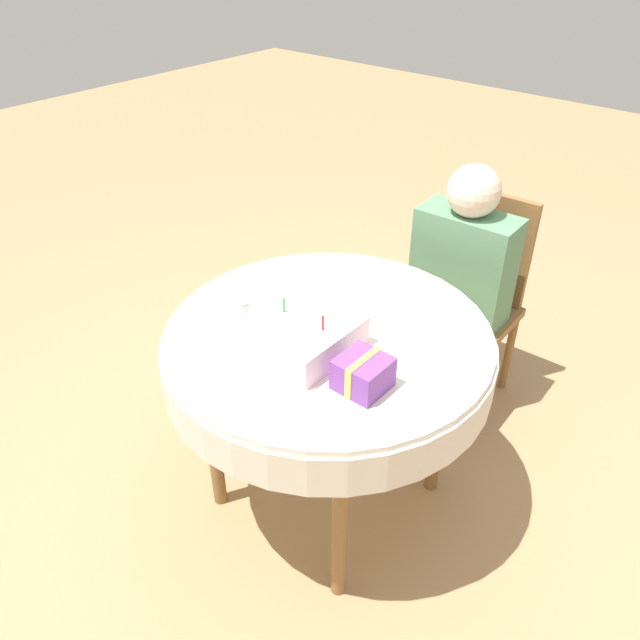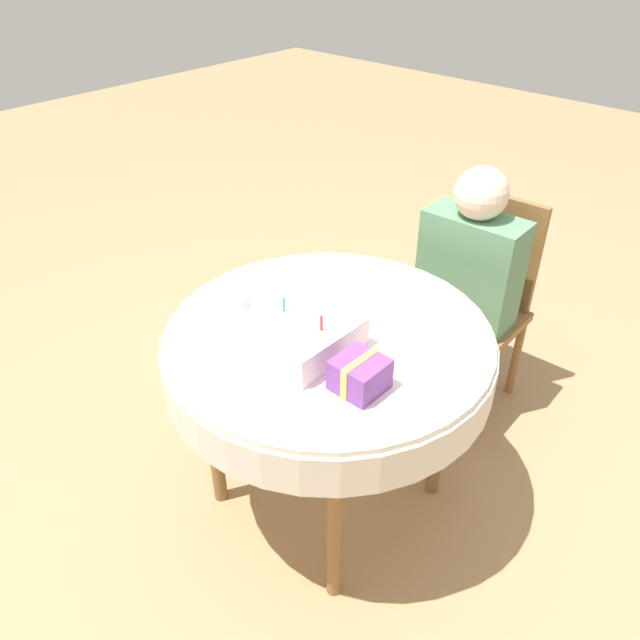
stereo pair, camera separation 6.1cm
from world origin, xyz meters
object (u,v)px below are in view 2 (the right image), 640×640
(person, at_px, (467,272))
(gift_box, at_px, (360,374))
(birthday_cake, at_px, (301,333))
(chair, at_px, (473,299))
(drinking_glass, at_px, (242,309))

(person, relative_size, gift_box, 7.81)
(person, xyz_separation_m, birthday_cake, (-0.05, -0.91, 0.16))
(birthday_cake, height_order, gift_box, birthday_cake)
(gift_box, bearing_deg, birthday_cake, 173.29)
(chair, xyz_separation_m, drinking_glass, (-0.28, -1.03, 0.32))
(birthday_cake, xyz_separation_m, gift_box, (0.26, -0.03, -0.00))
(chair, height_order, person, person)
(person, xyz_separation_m, drinking_glass, (-0.29, -0.93, 0.15))
(birthday_cake, distance_m, drinking_glass, 0.24)
(chair, xyz_separation_m, gift_box, (0.21, -1.04, 0.33))
(person, distance_m, drinking_glass, 0.99)
(person, xyz_separation_m, gift_box, (0.21, -0.94, 0.16))
(gift_box, bearing_deg, drinking_glass, 179.30)
(chair, bearing_deg, birthday_cake, -94.60)
(drinking_glass, relative_size, gift_box, 0.62)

